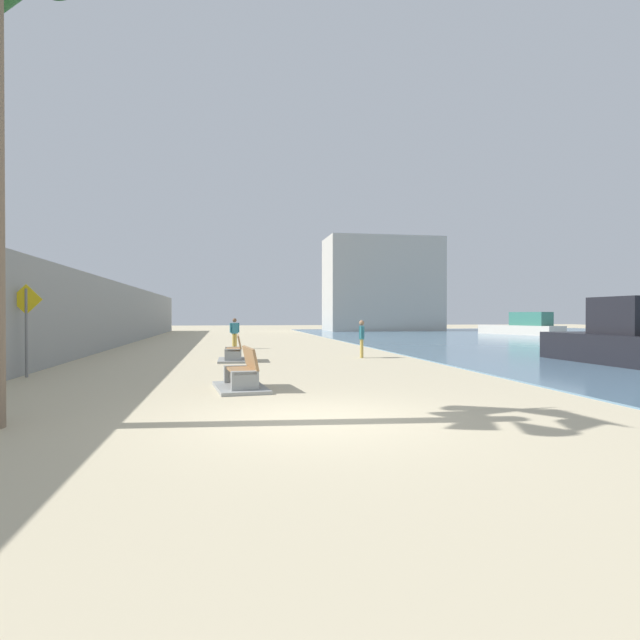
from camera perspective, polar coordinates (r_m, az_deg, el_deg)
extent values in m
plane|color=#C6B793|center=(26.79, -7.01, -3.14)|extent=(120.00, 120.00, 0.00)
cube|color=gray|center=(27.38, -22.89, 0.55)|extent=(0.80, 64.00, 3.49)
cube|color=gray|center=(11.89, -8.05, -6.63)|extent=(0.62, 0.27, 0.50)
cube|color=gray|center=(13.26, -8.94, -5.88)|extent=(0.62, 0.27, 0.50)
cube|color=#997047|center=(12.55, -8.52, -5.32)|extent=(0.67, 1.65, 0.06)
cube|color=#997047|center=(12.56, -7.48, -4.03)|extent=(0.34, 1.61, 0.50)
cube|color=gray|center=(12.60, -8.52, -7.18)|extent=(1.33, 2.21, 0.08)
cube|color=gray|center=(19.45, -9.29, -3.82)|extent=(0.60, 0.21, 0.50)
cube|color=gray|center=(20.84, -9.27, -3.53)|extent=(0.60, 0.21, 0.50)
cube|color=#997047|center=(20.13, -9.28, -3.10)|extent=(0.53, 1.61, 0.06)
cube|color=#997047|center=(20.12, -8.63, -2.30)|extent=(0.19, 1.60, 0.50)
cube|color=gray|center=(20.16, -9.28, -4.26)|extent=(1.14, 2.12, 0.08)
cylinder|color=gold|center=(21.38, 4.46, -3.08)|extent=(0.12, 0.12, 0.75)
cylinder|color=gold|center=(21.51, 4.51, -3.05)|extent=(0.12, 0.12, 0.75)
cube|color=teal|center=(21.42, 4.49, -1.35)|extent=(0.29, 0.36, 0.53)
sphere|color=#936B4C|center=(21.41, 4.49, -0.29)|extent=(0.20, 0.20, 0.20)
cylinder|color=teal|center=(21.20, 4.41, -1.30)|extent=(0.09, 0.09, 0.48)
cylinder|color=teal|center=(21.64, 4.56, -1.26)|extent=(0.09, 0.09, 0.48)
cylinder|color=gold|center=(27.46, -9.01, -2.25)|extent=(0.12, 0.12, 0.77)
cylinder|color=gold|center=(27.40, -9.26, -2.26)|extent=(0.12, 0.12, 0.77)
cube|color=teal|center=(27.40, -9.13, -0.88)|extent=(0.37, 0.29, 0.55)
sphere|color=brown|center=(27.40, -9.14, -0.03)|extent=(0.21, 0.21, 0.21)
cylinder|color=teal|center=(27.50, -8.72, -0.82)|extent=(0.09, 0.09, 0.49)
cylinder|color=teal|center=(27.31, -9.55, -0.83)|extent=(0.09, 0.09, 0.49)
cube|color=white|center=(57.70, 22.16, -0.77)|extent=(3.17, 5.59, 0.76)
cube|color=white|center=(56.91, 22.37, -0.06)|extent=(1.80, 2.59, 0.67)
cube|color=black|center=(21.62, 28.80, -2.65)|extent=(2.34, 5.26, 1.01)
cube|color=black|center=(20.99, 30.18, 0.40)|extent=(1.62, 2.32, 1.30)
cube|color=beige|center=(48.31, 20.59, -1.00)|extent=(4.28, 7.87, 0.79)
cube|color=#337060|center=(47.55, 21.62, 0.12)|extent=(2.39, 3.63, 1.12)
cylinder|color=slate|center=(16.82, -28.92, -1.22)|extent=(0.08, 0.08, 2.46)
cube|color=yellow|center=(16.82, -28.93, 1.95)|extent=(0.85, 0.03, 0.85)
cube|color=#ADAAA3|center=(57.21, 6.68, 3.77)|extent=(12.00, 6.00, 9.84)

